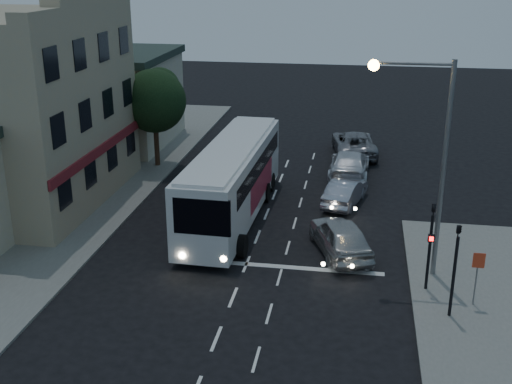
% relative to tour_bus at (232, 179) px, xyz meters
% --- Properties ---
extents(ground, '(120.00, 120.00, 0.00)m').
position_rel_tour_bus_xyz_m(ground, '(1.66, -7.17, -2.12)').
color(ground, black).
extents(sidewalk_far, '(12.00, 50.00, 0.12)m').
position_rel_tour_bus_xyz_m(sidewalk_far, '(-11.34, 0.83, -2.06)').
color(sidewalk_far, slate).
rests_on(sidewalk_far, ground).
extents(road_markings, '(8.00, 30.55, 0.01)m').
position_rel_tour_bus_xyz_m(road_markings, '(2.94, -3.87, -2.12)').
color(road_markings, silver).
rests_on(road_markings, ground).
extents(tour_bus, '(3.07, 12.87, 3.93)m').
position_rel_tour_bus_xyz_m(tour_bus, '(0.00, 0.00, 0.00)').
color(tour_bus, silver).
rests_on(tour_bus, ground).
extents(car_suv, '(3.48, 5.26, 1.66)m').
position_rel_tour_bus_xyz_m(car_suv, '(5.67, -3.37, -1.29)').
color(car_suv, '#B5B5B5').
rests_on(car_suv, ground).
extents(car_sedan_a, '(2.47, 4.51, 1.41)m').
position_rel_tour_bus_xyz_m(car_sedan_a, '(5.66, 2.95, -1.42)').
color(car_sedan_a, '#A9A9B8').
rests_on(car_sedan_a, ground).
extents(car_sedan_b, '(2.49, 5.79, 1.66)m').
position_rel_tour_bus_xyz_m(car_sedan_b, '(5.75, 7.65, -1.29)').
color(car_sedan_b, silver).
rests_on(car_sedan_b, ground).
extents(car_sedan_c, '(3.43, 6.16, 1.63)m').
position_rel_tour_bus_xyz_m(car_sedan_c, '(5.93, 12.65, -1.31)').
color(car_sedan_c, gray).
rests_on(car_sedan_c, ground).
extents(traffic_signal_main, '(0.25, 0.35, 4.10)m').
position_rel_tour_bus_xyz_m(traffic_signal_main, '(9.26, -6.40, 0.30)').
color(traffic_signal_main, black).
rests_on(traffic_signal_main, sidewalk_near).
extents(traffic_signal_side, '(0.18, 0.15, 4.10)m').
position_rel_tour_bus_xyz_m(traffic_signal_side, '(9.96, -8.37, 0.30)').
color(traffic_signal_side, black).
rests_on(traffic_signal_side, sidewalk_near).
extents(regulatory_sign, '(0.45, 0.12, 2.20)m').
position_rel_tour_bus_xyz_m(regulatory_sign, '(10.96, -7.41, -0.53)').
color(regulatory_sign, slate).
rests_on(regulatory_sign, sidewalk_near).
extents(streetlight, '(3.32, 0.44, 9.00)m').
position_rel_tour_bus_xyz_m(streetlight, '(9.00, -4.97, 3.61)').
color(streetlight, slate).
rests_on(streetlight, sidewalk_near).
extents(main_building, '(10.12, 12.00, 11.00)m').
position_rel_tour_bus_xyz_m(main_building, '(-12.30, 0.83, 3.04)').
color(main_building, tan).
rests_on(main_building, sidewalk_far).
extents(low_building_north, '(9.40, 9.40, 6.50)m').
position_rel_tour_bus_xyz_m(low_building_north, '(-11.84, 12.83, 1.27)').
color(low_building_north, '#BBB4A9').
rests_on(low_building_north, sidewalk_far).
extents(street_tree, '(4.00, 4.00, 6.20)m').
position_rel_tour_bus_xyz_m(street_tree, '(-6.55, 7.85, 2.37)').
color(street_tree, black).
rests_on(street_tree, sidewalk_far).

